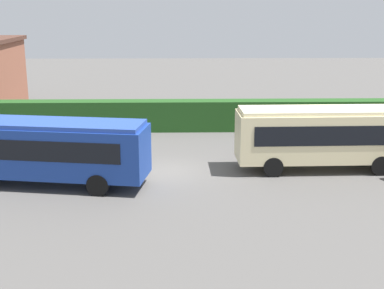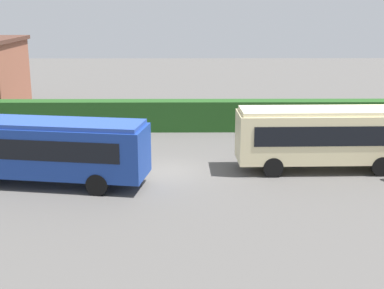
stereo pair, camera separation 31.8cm
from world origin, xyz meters
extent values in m
plane|color=#514F4C|center=(0.00, 0.00, 0.00)|extent=(115.50, 115.50, 0.00)
cube|color=navy|center=(-5.85, -1.80, 1.71)|extent=(10.45, 4.08, 2.33)
cube|color=#2747A0|center=(-5.85, -1.80, 2.98)|extent=(10.12, 3.84, 0.20)
cube|color=black|center=(-5.75, -3.09, 1.99)|extent=(7.85, 1.31, 0.93)
cube|color=black|center=(-5.35, -0.61, 1.99)|extent=(7.85, 1.31, 0.93)
cylinder|color=black|center=(-2.91, -3.44, 0.50)|extent=(1.03, 0.44, 1.00)
cylinder|color=black|center=(-2.55, -1.18, 0.50)|extent=(1.03, 0.44, 1.00)
cube|color=beige|center=(8.02, 0.24, 1.78)|extent=(8.77, 2.58, 2.46)
cube|color=#F8E8B2|center=(8.02, 0.24, 3.11)|extent=(8.50, 2.39, 0.20)
cube|color=black|center=(7.69, 1.45, 2.07)|extent=(6.80, 0.19, 0.98)
cube|color=black|center=(7.75, -0.97, 2.07)|extent=(6.80, 0.19, 0.98)
cylinder|color=black|center=(10.69, 1.40, 0.50)|extent=(1.01, 0.30, 1.00)
cylinder|color=black|center=(10.74, -0.79, 0.50)|extent=(1.01, 0.30, 1.00)
cylinder|color=black|center=(5.29, 1.28, 0.50)|extent=(1.01, 0.30, 1.00)
cylinder|color=black|center=(5.34, -0.91, 0.50)|extent=(1.01, 0.30, 1.00)
cube|color=#1F481A|center=(0.00, 9.11, 1.02)|extent=(69.75, 1.35, 2.03)
camera|label=1|loc=(0.82, -25.77, 8.31)|focal=49.50mm
camera|label=2|loc=(1.14, -25.77, 8.31)|focal=49.50mm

